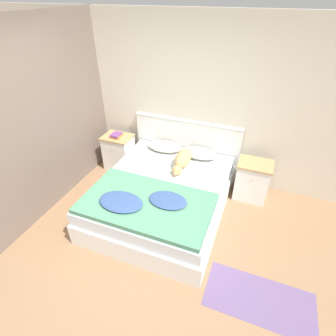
{
  "coord_description": "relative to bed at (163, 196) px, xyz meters",
  "views": [
    {
      "loc": [
        1.16,
        -1.68,
        2.75
      ],
      "look_at": [
        0.04,
        1.2,
        0.61
      ],
      "focal_mm": 28.0,
      "sensor_mm": 36.0,
      "label": 1
    }
  ],
  "objects": [
    {
      "name": "book_stack",
      "position": [
        -1.17,
        0.75,
        0.41
      ],
      "size": [
        0.18,
        0.19,
        0.06
      ],
      "color": "orange",
      "rests_on": "nightstand_left"
    },
    {
      "name": "nightstand_left",
      "position": [
        -1.17,
        0.77,
        0.06
      ],
      "size": [
        0.5,
        0.4,
        0.63
      ],
      "color": "white",
      "rests_on": "ground_plane"
    },
    {
      "name": "rug",
      "position": [
        1.49,
        -0.92,
        -0.25
      ],
      "size": [
        1.14,
        0.57,
        0.0
      ],
      "color": "#604C75",
      "rests_on": "ground_plane"
    },
    {
      "name": "nightstand_right",
      "position": [
        1.17,
        0.77,
        0.06
      ],
      "size": [
        0.5,
        0.4,
        0.63
      ],
      "color": "white",
      "rests_on": "ground_plane"
    },
    {
      "name": "wall_back",
      "position": [
        -0.04,
        1.13,
        1.02
      ],
      "size": [
        9.0,
        0.06,
        2.55
      ],
      "color": "beige",
      "rests_on": "ground_plane"
    },
    {
      "name": "headboard",
      "position": [
        -0.0,
        1.06,
        0.27
      ],
      "size": [
        1.8,
        0.06,
        1.01
      ],
      "color": "white",
      "rests_on": "ground_plane"
    },
    {
      "name": "bed",
      "position": [
        0.0,
        0.0,
        0.0
      ],
      "size": [
        1.72,
        2.08,
        0.51
      ],
      "color": "white",
      "rests_on": "ground_plane"
    },
    {
      "name": "quilt",
      "position": [
        -0.01,
        -0.52,
        0.3
      ],
      "size": [
        1.61,
        0.95,
        0.11
      ],
      "color": "#4C8466",
      "rests_on": "bed"
    },
    {
      "name": "wall_side_left",
      "position": [
        -1.62,
        0.05,
        1.02
      ],
      "size": [
        0.06,
        3.1,
        2.55
      ],
      "color": "#706056",
      "rests_on": "ground_plane"
    },
    {
      "name": "dog",
      "position": [
        0.13,
        0.48,
        0.37
      ],
      "size": [
        0.22,
        0.68,
        0.24
      ],
      "color": "tan",
      "rests_on": "bed"
    },
    {
      "name": "ground_plane",
      "position": [
        -0.04,
        -1.0,
        -0.25
      ],
      "size": [
        16.0,
        16.0,
        0.0
      ],
      "primitive_type": "plane",
      "color": "#896647"
    },
    {
      "name": "pillow_left",
      "position": [
        -0.3,
        0.82,
        0.33
      ],
      "size": [
        0.58,
        0.33,
        0.13
      ],
      "color": "beige",
      "rests_on": "bed"
    },
    {
      "name": "pillow_right",
      "position": [
        0.3,
        0.82,
        0.33
      ],
      "size": [
        0.58,
        0.33,
        0.13
      ],
      "color": "beige",
      "rests_on": "bed"
    }
  ]
}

